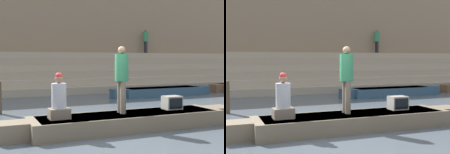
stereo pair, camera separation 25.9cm
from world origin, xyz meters
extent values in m
plane|color=#4C5660|center=(0.00, 0.00, 0.00)|extent=(120.00, 120.00, 0.00)
cube|color=tan|center=(0.00, 10.18, 0.19)|extent=(36.00, 4.39, 0.38)
cube|color=#B2A28D|center=(0.00, 10.55, 0.57)|extent=(36.00, 3.66, 0.38)
cube|color=tan|center=(0.00, 10.91, 0.95)|extent=(36.00, 2.93, 0.38)
cube|color=#B2A28D|center=(0.00, 11.28, 1.33)|extent=(36.00, 2.20, 0.38)
cube|color=tan|center=(0.00, 11.64, 1.70)|extent=(36.00, 1.46, 0.38)
cube|color=#B2A28D|center=(0.00, 12.01, 2.08)|extent=(36.00, 0.73, 0.38)
cube|color=#937A60|center=(0.00, 12.98, 4.23)|extent=(34.20, 1.20, 8.46)
cube|color=brown|center=(0.00, 12.36, 0.30)|extent=(34.20, 0.12, 0.60)
cube|color=#756651|center=(1.06, -0.09, 0.21)|extent=(5.28, 1.26, 0.41)
cube|color=#2D2D2D|center=(1.06, -0.09, 0.39)|extent=(4.86, 1.16, 0.05)
cube|color=#756651|center=(4.07, -0.09, 0.21)|extent=(0.74, 0.69, 0.41)
cube|color=#756651|center=(-1.95, -0.09, 0.21)|extent=(0.74, 0.69, 0.41)
cylinder|color=olive|center=(0.26, 0.64, 0.31)|extent=(2.53, 0.04, 0.04)
cylinder|color=#756656|center=(0.87, 0.12, 0.84)|extent=(0.15, 0.15, 0.86)
cylinder|color=#756656|center=(0.87, -0.07, 0.84)|extent=(0.15, 0.15, 0.86)
cylinder|color=#338456|center=(0.87, 0.03, 1.63)|extent=(0.35, 0.35, 0.71)
sphere|color=#8C664C|center=(0.87, 0.03, 2.08)|extent=(0.20, 0.20, 0.20)
cube|color=#756656|center=(-0.85, -0.08, 0.54)|extent=(0.50, 0.39, 0.25)
cylinder|color=#B2B2BC|center=(-0.85, -0.08, 0.97)|extent=(0.35, 0.35, 0.61)
sphere|color=#8C664C|center=(-0.85, -0.08, 1.37)|extent=(0.20, 0.20, 0.20)
sphere|color=red|center=(-0.85, -0.08, 1.44)|extent=(0.17, 0.17, 0.17)
cube|color=#9E998E|center=(2.47, 0.05, 0.60)|extent=(0.50, 0.38, 0.38)
cube|color=black|center=(2.47, -0.15, 0.60)|extent=(0.42, 0.02, 0.30)
cube|color=#33516B|center=(5.88, 5.92, 0.21)|extent=(4.28, 1.17, 0.42)
cube|color=tan|center=(5.88, 5.92, 0.40)|extent=(3.93, 1.07, 0.05)
cube|color=#33516B|center=(8.32, 5.92, 0.21)|extent=(0.60, 0.64, 0.42)
cube|color=#33516B|center=(3.44, 5.92, 0.21)|extent=(0.60, 0.64, 0.42)
cube|color=brown|center=(9.68, 6.26, 0.21)|extent=(0.55, 0.64, 0.42)
cylinder|color=#473828|center=(-1.99, 3.66, 0.55)|extent=(0.19, 0.19, 1.10)
cylinder|color=#28282D|center=(8.39, 12.11, 2.68)|extent=(0.15, 0.15, 0.80)
cylinder|color=#28282D|center=(8.39, 11.91, 2.68)|extent=(0.15, 0.15, 0.80)
cylinder|color=#338456|center=(8.39, 12.01, 3.41)|extent=(0.36, 0.36, 0.67)
sphere|color=#8C664C|center=(8.39, 12.01, 3.84)|extent=(0.19, 0.19, 0.19)
camera|label=1|loc=(-2.63, -7.41, 1.85)|focal=50.00mm
camera|label=2|loc=(-2.40, -7.51, 1.85)|focal=50.00mm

